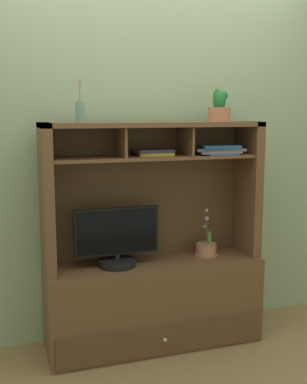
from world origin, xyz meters
TOP-DOWN VIEW (x-y plane):
  - floor_plane at (0.00, 0.00)m, footprint 6.00×6.00m
  - back_wall at (0.00, 0.24)m, footprint 6.00×0.02m
  - media_console at (0.00, 0.01)m, footprint 1.40×0.46m
  - tv_monitor at (-0.25, -0.03)m, footprint 0.53×0.24m
  - potted_orchid at (0.38, 0.01)m, footprint 0.16×0.16m
  - magazine_stack_left at (0.01, 0.02)m, footprint 0.25×0.21m
  - magazine_stack_centre at (0.43, -0.04)m, footprint 0.34×0.20m
  - diffuser_bottle at (-0.45, 0.01)m, footprint 0.05×0.05m
  - potted_succulent at (0.45, 0.01)m, footprint 0.17×0.17m

SIDE VIEW (x-z plane):
  - floor_plane at x=0.00m, z-range -0.02..0.00m
  - media_console at x=0.00m, z-range -0.29..1.17m
  - potted_orchid at x=0.38m, z-range 0.45..0.77m
  - tv_monitor at x=-0.25m, z-range 0.54..0.91m
  - magazine_stack_left at x=0.01m, z-range 1.25..1.29m
  - magazine_stack_centre at x=0.43m, z-range 1.25..1.31m
  - back_wall at x=0.00m, z-range 0.00..2.80m
  - diffuser_bottle at x=-0.45m, z-range 1.39..1.65m
  - potted_succulent at x=0.45m, z-range 1.43..1.65m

